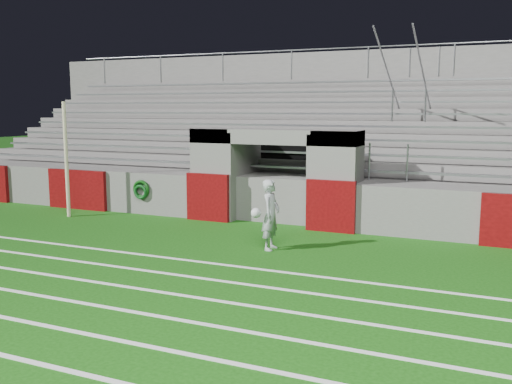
% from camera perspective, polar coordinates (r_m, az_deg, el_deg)
% --- Properties ---
extents(ground, '(90.00, 90.00, 0.00)m').
position_cam_1_polar(ground, '(12.94, -4.07, -5.84)').
color(ground, '#134A0C').
rests_on(ground, ground).
extents(field_post, '(0.11, 0.11, 3.36)m').
position_cam_1_polar(field_post, '(17.51, -18.44, 3.07)').
color(field_post, beige).
rests_on(field_post, ground).
extents(field_markings, '(28.00, 8.09, 0.01)m').
position_cam_1_polar(field_markings, '(9.04, -19.47, -12.66)').
color(field_markings, white).
rests_on(field_markings, ground).
extents(stadium_structure, '(26.00, 8.48, 5.42)m').
position_cam_1_polar(stadium_structure, '(20.00, 6.67, 3.51)').
color(stadium_structure, '#5D5A58').
rests_on(stadium_structure, ground).
extents(goalkeeper_with_ball, '(0.55, 0.71, 1.60)m').
position_cam_1_polar(goalkeeper_with_ball, '(12.82, 1.45, -2.29)').
color(goalkeeper_with_ball, '#A1A7AA').
rests_on(goalkeeper_with_ball, ground).
extents(hose_coil, '(0.57, 0.15, 0.58)m').
position_cam_1_polar(hose_coil, '(17.36, -11.44, 0.18)').
color(hose_coil, '#0C3E0D').
rests_on(hose_coil, ground).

